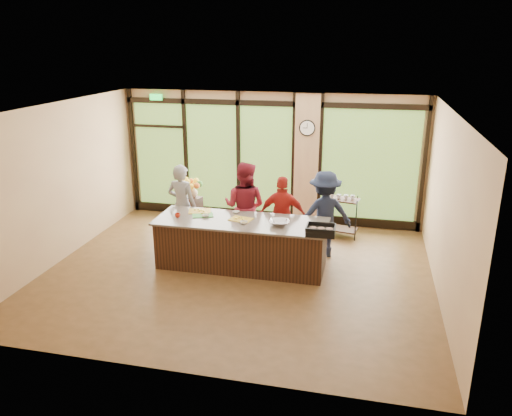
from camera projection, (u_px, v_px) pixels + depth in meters
The scene contains 25 objects.
floor at pixel (238, 272), 9.22m from camera, with size 7.00×7.00×0.00m, color #50381C.
ceiling at pixel (236, 109), 8.27m from camera, with size 7.00×7.00×0.00m, color white.
back_wall at pixel (270, 158), 11.52m from camera, with size 7.00×7.00×0.00m, color tan.
left_wall at pixel (59, 183), 9.49m from camera, with size 6.00×6.00×0.00m, color tan.
right_wall at pixel (447, 209), 8.01m from camera, with size 6.00×6.00×0.00m, color tan.
window_wall at pixel (277, 163), 11.48m from camera, with size 6.90×0.12×3.00m.
island_base at pixel (242, 244), 9.36m from camera, with size 3.10×1.00×0.88m, color #331B11.
countertop at pixel (241, 221), 9.21m from camera, with size 3.20×1.10×0.04m, color slate.
wall_clock at pixel (307, 128), 10.98m from camera, with size 0.36×0.04×0.36m.
cook_left at pixel (182, 205), 10.22m from camera, with size 0.63×0.41×1.73m, color gray.
cook_midleft at pixel (245, 207), 9.99m from camera, with size 0.89×0.69×1.83m, color maroon.
cook_midright at pixel (283, 216), 9.82m from camera, with size 0.94×0.39×1.60m, color #A72019.
cook_right at pixel (324, 214), 9.71m from camera, with size 1.11×0.64×1.72m, color #171E34.
roasting_pan at pixel (321, 232), 8.53m from camera, with size 0.49×0.38×0.09m, color black.
mixing_bowl at pixel (279, 223), 8.96m from camera, with size 0.35×0.35×0.09m, color silver.
cutting_board_left at pixel (203, 215), 9.48m from camera, with size 0.39×0.29×0.01m, color green.
cutting_board_center at pixel (200, 211), 9.70m from camera, with size 0.42×0.32×0.01m, color gold.
cutting_board_right at pixel (241, 219), 9.25m from camera, with size 0.40×0.30×0.01m, color gold.
prep_bowl_near at pixel (205, 216), 9.39m from camera, with size 0.14×0.14×0.05m, color silver.
prep_bowl_mid at pixel (244, 223), 9.03m from camera, with size 0.15×0.15×0.05m, color silver.
prep_bowl_far at pixel (236, 212), 9.61m from camera, with size 0.14×0.14×0.03m, color silver.
red_ramekin at pixel (178, 215), 9.35m from camera, with size 0.10×0.10×0.08m, color red.
flower_stand at pixel (192, 213), 11.25m from camera, with size 0.37×0.37×0.75m, color #331B11.
flower_vase at pixel (191, 191), 11.08m from camera, with size 0.28×0.28×0.30m, color #8A6B4B.
bar_cart at pixel (341, 212), 10.75m from camera, with size 0.77×0.54×0.96m.
Camera 1 is at (2.19, -8.08, 4.06)m, focal length 35.00 mm.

